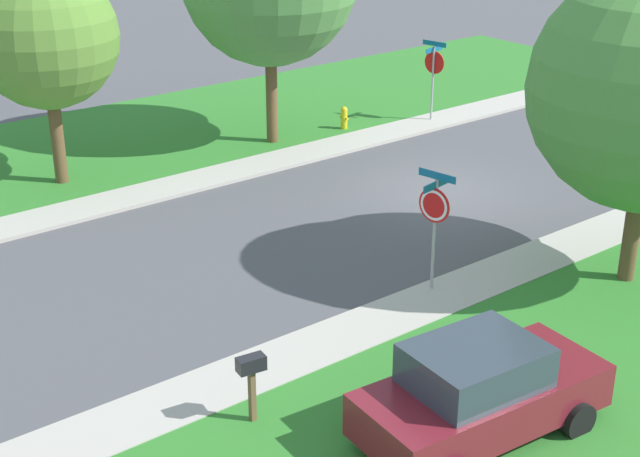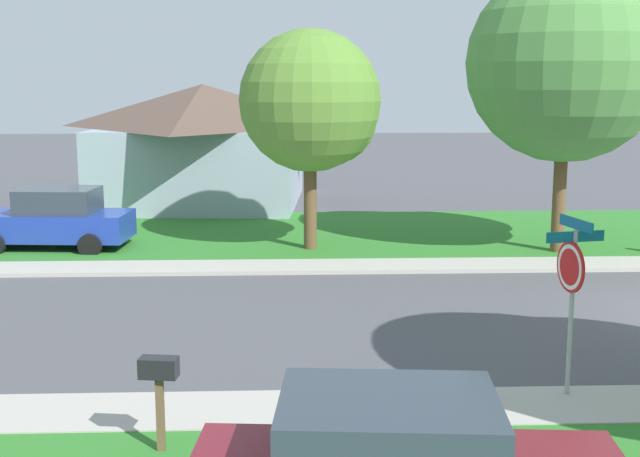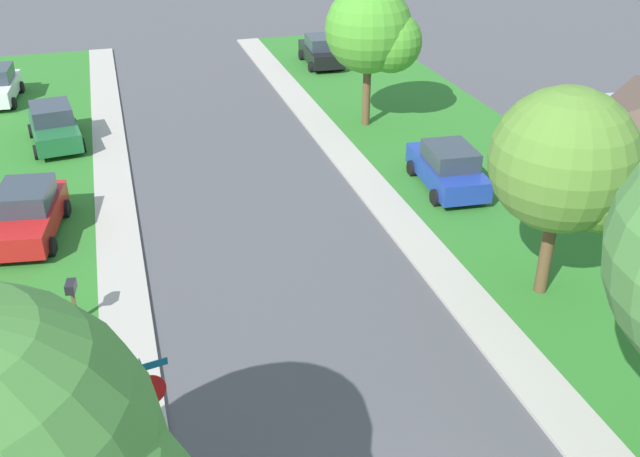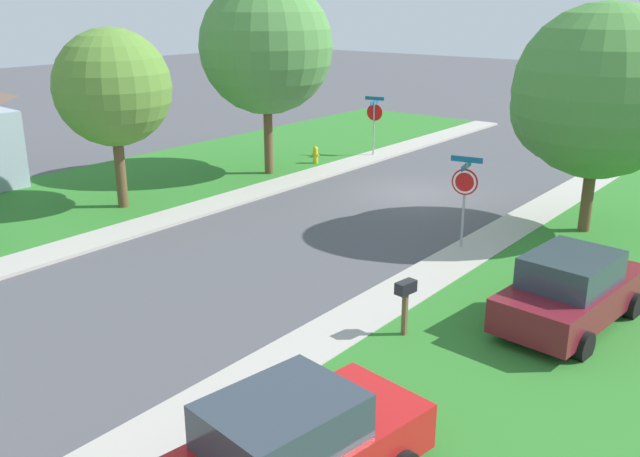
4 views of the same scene
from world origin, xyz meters
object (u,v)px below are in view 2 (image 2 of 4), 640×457
Objects in this scene: car_blue_far_down_street at (54,219)px; stop_sign_far_corner at (571,278)px; tree_sidewalk_near at (315,105)px; mailbox at (159,380)px; house_right_setback at (204,142)px; tree_across_right at (569,70)px.

stop_sign_far_corner is at bearing -137.42° from car_blue_far_down_street.
tree_sidewalk_near is 13.67m from mailbox.
stop_sign_far_corner is 0.29× the size of house_right_setback.
house_right_setback is at bearing -20.36° from car_blue_far_down_street.
tree_across_right is at bearing -94.93° from tree_sidewalk_near.
mailbox is (-12.51, 9.29, -4.01)m from tree_across_right.
house_right_setback is (9.25, 4.01, -1.68)m from tree_sidewalk_near.
tree_sidewalk_near is 0.78× the size of tree_across_right.
car_blue_far_down_street is at bearing 20.32° from mailbox.
house_right_setback is at bearing 4.05° from mailbox.
house_right_setback is at bearing 47.85° from tree_across_right.
car_blue_far_down_street is 14.21m from mailbox.
stop_sign_far_corner is at bearing -160.39° from house_right_setback.
tree_sidewalk_near is at bearing -10.50° from mailbox.
car_blue_far_down_street is (11.67, 10.72, -1.01)m from stop_sign_far_corner.
mailbox is at bearing -175.95° from house_right_setback.
tree_sidewalk_near is 4.69× the size of mailbox.
mailbox is (-1.65, 5.79, -0.88)m from stop_sign_far_corner.
tree_across_right is at bearing -17.85° from stop_sign_far_corner.
stop_sign_far_corner is 11.83m from tree_across_right.
tree_across_right reaches higher than tree_sidewalk_near.
mailbox is at bearing 143.41° from tree_across_right.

